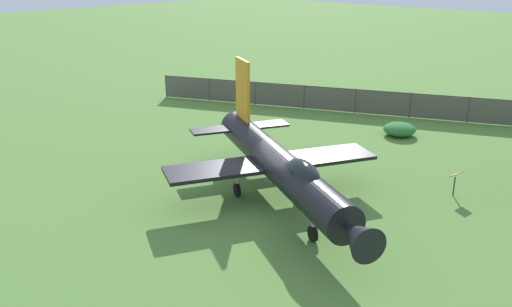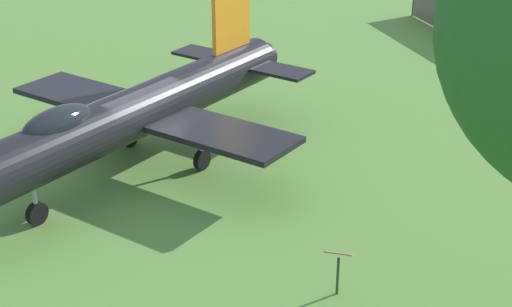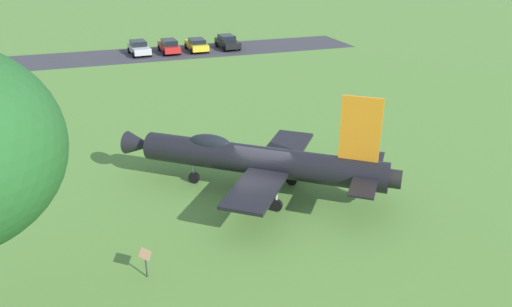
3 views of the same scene
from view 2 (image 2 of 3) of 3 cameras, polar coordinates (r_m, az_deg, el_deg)
ground_plane at (r=22.67m, az=-8.67°, el=-1.34°), size 200.00×200.00×0.00m
display_jet at (r=21.72m, az=-9.54°, el=2.77°), size 13.11×9.19×5.48m
info_plaque at (r=16.81m, az=6.05°, el=-7.76°), size 0.47×0.65×1.14m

